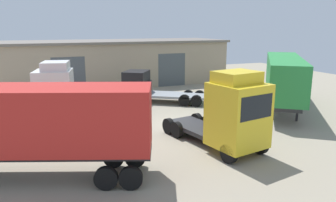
{
  "coord_description": "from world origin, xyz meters",
  "views": [
    {
      "loc": [
        -8.56,
        -19.2,
        6.48
      ],
      "look_at": [
        -0.45,
        0.61,
        1.6
      ],
      "focal_mm": 35.0,
      "sensor_mm": 36.0,
      "label": 1
    }
  ],
  "objects_px": {
    "container_trailer_white": "(37,121)",
    "flatbed_truck_black": "(147,87)",
    "container_trailer_green": "(284,76)",
    "tractor_unit_yellow": "(232,115)",
    "tractor_unit_white": "(62,94)"
  },
  "relations": [
    {
      "from": "container_trailer_green",
      "to": "tractor_unit_yellow",
      "type": "relative_size",
      "value": 1.6
    },
    {
      "from": "container_trailer_white",
      "to": "flatbed_truck_black",
      "type": "height_order",
      "value": "container_trailer_white"
    },
    {
      "from": "container_trailer_white",
      "to": "tractor_unit_yellow",
      "type": "bearing_deg",
      "value": -161.62
    },
    {
      "from": "container_trailer_green",
      "to": "flatbed_truck_black",
      "type": "xyz_separation_m",
      "value": [
        -9.38,
        6.41,
        -1.31
      ]
    },
    {
      "from": "container_trailer_green",
      "to": "container_trailer_white",
      "type": "relative_size",
      "value": 1.09
    },
    {
      "from": "flatbed_truck_black",
      "to": "tractor_unit_yellow",
      "type": "relative_size",
      "value": 1.06
    },
    {
      "from": "container_trailer_green",
      "to": "container_trailer_white",
      "type": "bearing_deg",
      "value": -33.73
    },
    {
      "from": "tractor_unit_yellow",
      "to": "container_trailer_white",
      "type": "bearing_deg",
      "value": -103.62
    },
    {
      "from": "tractor_unit_white",
      "to": "tractor_unit_yellow",
      "type": "xyz_separation_m",
      "value": [
        7.64,
        -9.26,
        0.06
      ]
    },
    {
      "from": "container_trailer_green",
      "to": "container_trailer_white",
      "type": "height_order",
      "value": "container_trailer_green"
    },
    {
      "from": "container_trailer_white",
      "to": "flatbed_truck_black",
      "type": "xyz_separation_m",
      "value": [
        9.11,
        12.55,
        -1.28
      ]
    },
    {
      "from": "tractor_unit_white",
      "to": "flatbed_truck_black",
      "type": "relative_size",
      "value": 0.95
    },
    {
      "from": "container_trailer_white",
      "to": "flatbed_truck_black",
      "type": "bearing_deg",
      "value": -104.78
    },
    {
      "from": "container_trailer_green",
      "to": "container_trailer_white",
      "type": "distance_m",
      "value": 19.49
    },
    {
      "from": "tractor_unit_white",
      "to": "flatbed_truck_black",
      "type": "distance_m",
      "value": 8.33
    }
  ]
}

